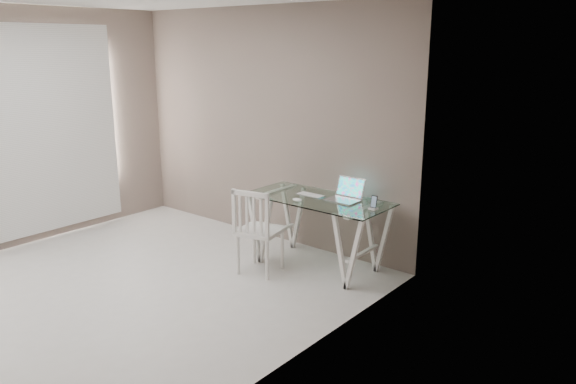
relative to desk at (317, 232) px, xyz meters
The scene contains 7 objects.
room 2.51m from the desk, 122.66° to the right, with size 4.50×4.52×2.71m.
desk is the anchor object (origin of this frame).
chair 0.66m from the desk, 123.60° to the right, with size 0.49×0.49×0.90m.
laptop 0.50m from the desk, 28.76° to the left, with size 0.32×0.30×0.22m.
keyboard 0.39m from the desk, 160.32° to the left, with size 0.30×0.13×0.01m, color silver.
mouse 0.45m from the desk, 111.91° to the right, with size 0.11×0.06×0.03m, color white.
phone_dock 0.76m from the desk, ahead, with size 0.07×0.07×0.14m.
Camera 1 is at (4.33, -2.67, 2.28)m, focal length 35.00 mm.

